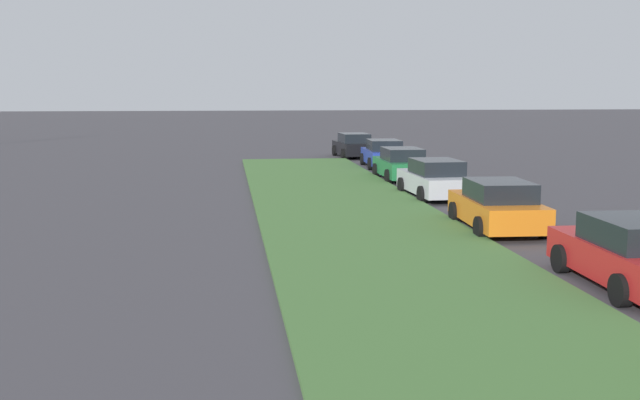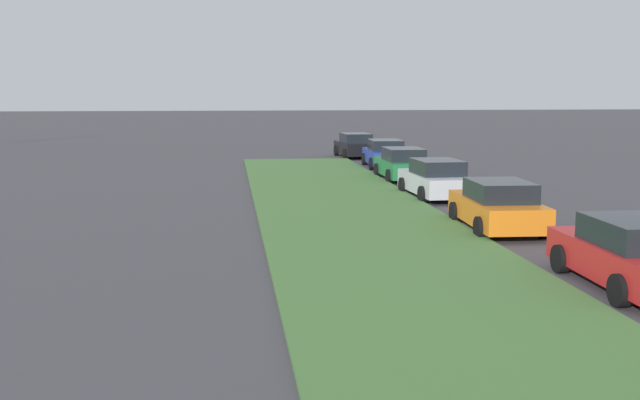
{
  "view_description": "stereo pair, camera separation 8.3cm",
  "coord_description": "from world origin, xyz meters",
  "px_view_note": "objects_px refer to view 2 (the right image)",
  "views": [
    {
      "loc": [
        -3.35,
        11.08,
        4.05
      ],
      "look_at": [
        17.06,
        8.51,
        1.04
      ],
      "focal_mm": 42.28,
      "sensor_mm": 36.0,
      "label": 1
    },
    {
      "loc": [
        -3.36,
        11.0,
        4.05
      ],
      "look_at": [
        17.06,
        8.51,
        1.04
      ],
      "focal_mm": 42.28,
      "sensor_mm": 36.0,
      "label": 2
    }
  ],
  "objects_px": {
    "parked_car_silver": "(436,179)",
    "parked_car_green": "(403,164)",
    "parked_car_black": "(355,146)",
    "parked_car_orange": "(498,206)",
    "parked_car_blue": "(385,154)",
    "parked_car_red": "(632,254)"
  },
  "relations": [
    {
      "from": "parked_car_silver",
      "to": "parked_car_green",
      "type": "xyz_separation_m",
      "value": [
        5.79,
        -0.07,
        0.0
      ]
    },
    {
      "from": "parked_car_green",
      "to": "parked_car_black",
      "type": "height_order",
      "value": "same"
    },
    {
      "from": "parked_car_silver",
      "to": "parked_car_black",
      "type": "height_order",
      "value": "same"
    },
    {
      "from": "parked_car_orange",
      "to": "parked_car_blue",
      "type": "xyz_separation_m",
      "value": [
        18.23,
        -0.48,
        0.0
      ]
    },
    {
      "from": "parked_car_silver",
      "to": "parked_car_black",
      "type": "distance_m",
      "value": 17.6
    },
    {
      "from": "parked_car_orange",
      "to": "parked_car_green",
      "type": "xyz_separation_m",
      "value": [
        12.52,
        -0.1,
        0.0
      ]
    },
    {
      "from": "parked_car_silver",
      "to": "parked_car_green",
      "type": "relative_size",
      "value": 1.01
    },
    {
      "from": "parked_car_red",
      "to": "parked_car_orange",
      "type": "height_order",
      "value": "same"
    },
    {
      "from": "parked_car_green",
      "to": "parked_car_blue",
      "type": "distance_m",
      "value": 5.72
    },
    {
      "from": "parked_car_red",
      "to": "parked_car_green",
      "type": "xyz_separation_m",
      "value": [
        19.1,
        0.34,
        0.0
      ]
    },
    {
      "from": "parked_car_orange",
      "to": "parked_car_black",
      "type": "height_order",
      "value": "same"
    },
    {
      "from": "parked_car_silver",
      "to": "parked_car_black",
      "type": "relative_size",
      "value": 0.99
    },
    {
      "from": "parked_car_black",
      "to": "parked_car_silver",
      "type": "bearing_deg",
      "value": 177.33
    },
    {
      "from": "parked_car_orange",
      "to": "parked_car_green",
      "type": "relative_size",
      "value": 1.02
    },
    {
      "from": "parked_car_blue",
      "to": "parked_car_black",
      "type": "xyz_separation_m",
      "value": [
        6.1,
        0.56,
        0.0
      ]
    },
    {
      "from": "parked_car_orange",
      "to": "parked_car_silver",
      "type": "xyz_separation_m",
      "value": [
        6.73,
        -0.03,
        0.0
      ]
    },
    {
      "from": "parked_car_green",
      "to": "parked_car_black",
      "type": "xyz_separation_m",
      "value": [
        11.81,
        0.19,
        0.0
      ]
    },
    {
      "from": "parked_car_orange",
      "to": "parked_car_black",
      "type": "distance_m",
      "value": 24.32
    },
    {
      "from": "parked_car_red",
      "to": "parked_car_orange",
      "type": "xyz_separation_m",
      "value": [
        6.58,
        0.44,
        0.0
      ]
    },
    {
      "from": "parked_car_silver",
      "to": "parked_car_blue",
      "type": "bearing_deg",
      "value": -4.32
    },
    {
      "from": "parked_car_orange",
      "to": "parked_car_red",
      "type": "bearing_deg",
      "value": -173.76
    },
    {
      "from": "parked_car_red",
      "to": "parked_car_silver",
      "type": "bearing_deg",
      "value": 3.02
    }
  ]
}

